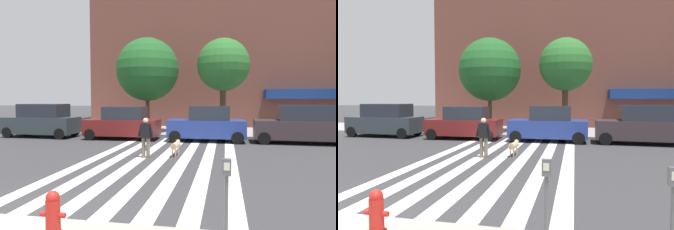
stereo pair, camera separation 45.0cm
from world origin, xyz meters
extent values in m
plane|color=#353538|center=(0.00, 6.73, 0.00)|extent=(160.00, 160.00, 0.00)
cube|color=#9D9394|center=(0.00, 16.45, 0.07)|extent=(80.00, 6.00, 0.15)
cube|color=silver|center=(-1.25, 6.73, 0.00)|extent=(0.45, 12.85, 0.01)
cube|color=silver|center=(-0.35, 6.73, 0.00)|extent=(0.45, 12.85, 0.01)
cube|color=silver|center=(0.55, 6.73, 0.00)|extent=(0.45, 12.85, 0.01)
cube|color=silver|center=(1.45, 6.73, 0.00)|extent=(0.45, 12.85, 0.01)
cube|color=silver|center=(2.35, 6.73, 0.00)|extent=(0.45, 12.85, 0.01)
cube|color=silver|center=(3.25, 6.73, 0.00)|extent=(0.45, 12.85, 0.01)
cube|color=silver|center=(4.15, 6.73, 0.00)|extent=(0.45, 12.85, 0.01)
cube|color=navy|center=(9.53, 18.85, 2.75)|extent=(5.38, 1.60, 0.70)
cylinder|color=red|center=(1.14, -0.71, 0.48)|extent=(0.24, 0.24, 0.55)
sphere|color=red|center=(1.14, -0.71, 0.80)|extent=(0.23, 0.23, 0.23)
cylinder|color=red|center=(0.97, -0.71, 0.51)|extent=(0.10, 0.09, 0.09)
cylinder|color=red|center=(1.31, -0.71, 0.51)|extent=(0.10, 0.09, 0.09)
cylinder|color=#515456|center=(3.96, -0.51, 0.70)|extent=(0.06, 0.06, 1.10)
cube|color=#515456|center=(3.96, -0.51, 1.38)|extent=(0.14, 0.10, 0.26)
cube|color=beige|center=(3.96, -0.56, 1.40)|extent=(0.09, 0.01, 0.12)
cube|color=#2D373C|center=(-7.45, 12.20, 0.75)|extent=(4.53, 1.95, 1.01)
cube|color=#232833|center=(-7.27, 12.20, 1.67)|extent=(2.76, 1.69, 0.82)
cylinder|color=black|center=(-9.23, 11.37, 0.33)|extent=(0.66, 0.23, 0.66)
cylinder|color=black|center=(-9.20, 13.08, 0.33)|extent=(0.66, 0.23, 0.66)
cylinder|color=black|center=(-5.69, 11.32, 0.33)|extent=(0.66, 0.23, 0.66)
cylinder|color=black|center=(-5.66, 13.02, 0.33)|extent=(0.66, 0.23, 0.66)
cube|color=maroon|center=(-2.10, 12.20, 0.72)|extent=(4.38, 1.97, 0.93)
cube|color=#232833|center=(-1.93, 12.20, 1.56)|extent=(2.41, 1.71, 0.76)
cylinder|color=black|center=(-3.78, 11.30, 0.33)|extent=(0.66, 0.23, 0.66)
cylinder|color=black|center=(-3.81, 13.05, 0.33)|extent=(0.66, 0.23, 0.66)
cylinder|color=black|center=(-0.39, 11.35, 0.33)|extent=(0.66, 0.23, 0.66)
cylinder|color=black|center=(-0.42, 13.10, 0.33)|extent=(0.66, 0.23, 0.66)
cube|color=navy|center=(2.89, 12.20, 0.73)|extent=(4.34, 2.02, 0.97)
cube|color=#232833|center=(3.06, 12.20, 1.61)|extent=(2.23, 1.76, 0.79)
cylinder|color=black|center=(1.22, 11.27, 0.33)|extent=(0.66, 0.23, 0.66)
cylinder|color=black|center=(1.20, 13.09, 0.33)|extent=(0.66, 0.23, 0.66)
cylinder|color=black|center=(4.58, 11.31, 0.33)|extent=(0.66, 0.23, 0.66)
cylinder|color=black|center=(4.56, 13.12, 0.33)|extent=(0.66, 0.23, 0.66)
cube|color=#362B30|center=(7.91, 12.20, 0.75)|extent=(4.89, 1.97, 1.00)
cube|color=#232833|center=(8.10, 12.19, 1.66)|extent=(2.69, 1.68, 0.82)
cylinder|color=black|center=(5.95, 11.42, 0.33)|extent=(0.67, 0.24, 0.66)
cylinder|color=black|center=(6.00, 13.09, 0.33)|extent=(0.67, 0.24, 0.66)
cylinder|color=black|center=(9.87, 12.97, 0.33)|extent=(0.67, 0.24, 0.66)
cylinder|color=#4C3823|center=(-1.27, 14.97, 1.67)|extent=(0.27, 0.27, 3.05)
sphere|color=#1E5623|center=(-1.27, 14.97, 4.37)|extent=(4.24, 4.24, 4.24)
cylinder|color=#4C3823|center=(3.76, 14.79, 1.90)|extent=(0.39, 0.39, 3.50)
sphere|color=#286628|center=(3.76, 14.79, 4.58)|extent=(3.36, 3.36, 3.36)
cylinder|color=#6B6051|center=(0.65, 6.79, 0.41)|extent=(0.17, 0.17, 0.82)
cylinder|color=#6B6051|center=(0.85, 6.77, 0.41)|extent=(0.17, 0.17, 0.82)
cube|color=black|center=(0.75, 6.78, 1.12)|extent=(0.40, 0.28, 0.60)
cylinder|color=black|center=(0.51, 6.81, 1.15)|extent=(0.23, 0.11, 0.57)
cylinder|color=black|center=(0.99, 6.76, 1.15)|extent=(0.23, 0.11, 0.57)
sphere|color=beige|center=(0.75, 6.78, 1.53)|extent=(0.24, 0.24, 0.22)
cylinder|color=tan|center=(1.87, 7.41, 0.45)|extent=(0.33, 0.71, 0.26)
sphere|color=tan|center=(1.92, 7.83, 0.55)|extent=(0.22, 0.22, 0.20)
cylinder|color=tan|center=(1.83, 6.97, 0.50)|extent=(0.06, 0.24, 0.16)
cylinder|color=tan|center=(1.83, 7.65, 0.16)|extent=(0.06, 0.06, 0.32)
cylinder|color=tan|center=(1.97, 7.64, 0.16)|extent=(0.06, 0.06, 0.32)
cylinder|color=tan|center=(1.78, 7.18, 0.16)|extent=(0.06, 0.06, 0.32)
cylinder|color=tan|center=(1.92, 7.16, 0.16)|extent=(0.06, 0.06, 0.32)
camera|label=1|loc=(3.93, -5.26, 2.44)|focal=32.85mm
camera|label=2|loc=(4.37, -5.17, 2.44)|focal=32.85mm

